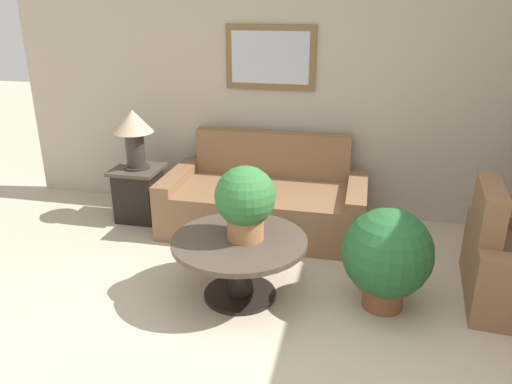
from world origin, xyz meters
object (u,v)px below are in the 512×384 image
coffee_table (239,255)px  side_table (139,193)px  potted_plant_on_table (245,200)px  potted_plant_floor (387,255)px  table_lamp (133,130)px  couch_main (265,201)px

coffee_table → side_table: (-1.38, 1.20, -0.07)m
potted_plant_on_table → potted_plant_floor: potted_plant_on_table is taller
coffee_table → table_lamp: (-1.38, 1.20, 0.60)m
coffee_table → side_table: side_table is taller
coffee_table → table_lamp: table_lamp is taller
coffee_table → side_table: 1.83m
table_lamp → potted_plant_on_table: size_ratio=1.07×
coffee_table → couch_main: bearing=92.7°
couch_main → side_table: 1.32m
table_lamp → potted_plant_on_table: (1.42, -1.18, -0.16)m
coffee_table → potted_plant_floor: bearing=5.1°
table_lamp → potted_plant_on_table: bearing=-39.6°
potted_plant_floor → couch_main: bearing=134.4°
coffee_table → potted_plant_on_table: potted_plant_on_table is taller
potted_plant_on_table → potted_plant_floor: 1.10m
coffee_table → potted_plant_on_table: 0.44m
coffee_table → side_table: size_ratio=1.83×
coffee_table → table_lamp: size_ratio=1.71×
table_lamp → potted_plant_floor: (2.45, -1.11, -0.52)m
couch_main → table_lamp: bearing=-177.8°
potted_plant_floor → side_table: bearing=155.7°
table_lamp → potted_plant_on_table: table_lamp is taller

